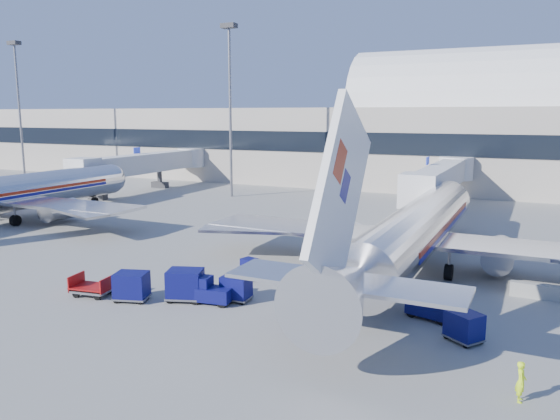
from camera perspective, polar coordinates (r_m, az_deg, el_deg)
The scene contains 19 objects.
ground at distance 39.32m, azimuth -2.21°, elevation -6.33°, with size 260.00×260.00×0.00m, color gray.
terminal at distance 94.70m, azimuth 6.35°, elevation 7.79°, with size 170.00×28.15×21.00m.
airliner_main at distance 39.47m, azimuth 13.87°, elevation -2.17°, with size 32.00×37.26×12.07m.
airliner_mid at distance 62.96m, azimuth -26.85°, elevation 1.50°, with size 32.00×37.26×12.07m.
jetbridge_near at distance 65.34m, azimuth 16.61°, elevation 3.32°, with size 4.40×27.50×6.25m.
jetbridge_mid at distance 82.93m, azimuth -13.46°, elevation 4.79°, with size 4.40×27.50×6.25m.
mast_far_west at distance 100.28m, azimuth -25.71°, elevation 11.16°, with size 2.00×1.20×22.60m.
mast_west at distance 73.80m, azimuth -5.26°, elevation 12.85°, with size 2.00×1.20×22.60m.
barrier_near at distance 36.92m, azimuth 25.22°, elevation -7.67°, with size 3.00×0.55×0.90m, color #9E9E96.
tug_lead at distance 32.81m, azimuth -7.36°, elevation -8.42°, with size 2.60×1.56×1.59m.
tug_right at distance 31.36m, azimuth 15.34°, elevation -9.54°, with size 2.77×1.88×1.65m.
tug_left at distance 37.48m, azimuth -2.84°, elevation -6.12°, with size 1.60×2.40×1.44m.
cart_train_a at distance 33.03m, azimuth -4.61°, elevation -8.09°, with size 1.79×1.41×1.52m.
cart_train_b at distance 33.40m, azimuth -9.87°, elevation -7.65°, with size 2.57×2.27×1.89m.
cart_train_c at distance 34.08m, azimuth -15.24°, elevation -7.65°, with size 2.33×2.04×1.73m.
cart_solo_near at distance 29.35m, azimuth 2.45°, elevation -10.06°, with size 2.32×1.91×1.84m.
cart_solo_far at distance 28.80m, azimuth 18.69°, elevation -11.40°, with size 2.12×2.03×1.49m.
cart_open_red at distance 35.81m, azimuth -18.96°, elevation -7.77°, with size 2.59×2.01×0.63m.
ramp_worker at distance 24.05m, azimuth 23.87°, elevation -16.07°, with size 0.60×0.39×1.64m, color #AEDA17.
Camera 1 is at (17.64, -33.36, 11.04)m, focal length 35.00 mm.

